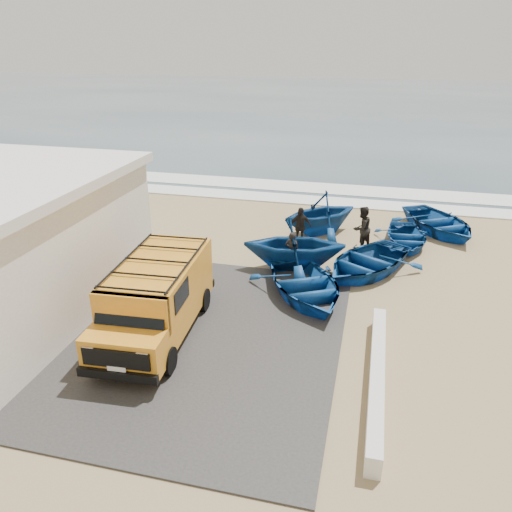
{
  "coord_description": "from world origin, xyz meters",
  "views": [
    {
      "loc": [
        4.51,
        -13.59,
        8.04
      ],
      "look_at": [
        0.79,
        1.51,
        1.2
      ],
      "focal_mm": 35.0,
      "sensor_mm": 36.0,
      "label": 1
    }
  ],
  "objects_px": {
    "boat_near_right": "(367,261)",
    "boat_mid_left": "(295,244)",
    "parapet": "(377,377)",
    "boat_near_left": "(304,284)",
    "fisherman_middle": "(362,228)",
    "boat_mid_right": "(406,237)",
    "fisherman_back": "(300,227)",
    "boat_far_left": "(320,213)",
    "van": "(156,296)",
    "fisherman_front": "(292,252)",
    "boat_far_right": "(439,222)"
  },
  "relations": [
    {
      "from": "boat_near_left",
      "to": "boat_far_left",
      "type": "relative_size",
      "value": 1.22
    },
    {
      "from": "boat_mid_right",
      "to": "fisherman_front",
      "type": "bearing_deg",
      "value": -144.41
    },
    {
      "from": "fisherman_back",
      "to": "fisherman_middle",
      "type": "bearing_deg",
      "value": -24.51
    },
    {
      "from": "boat_far_right",
      "to": "boat_mid_right",
      "type": "bearing_deg",
      "value": -156.32
    },
    {
      "from": "boat_near_right",
      "to": "van",
      "type": "bearing_deg",
      "value": -104.97
    },
    {
      "from": "boat_near_left",
      "to": "fisherman_front",
      "type": "height_order",
      "value": "fisherman_front"
    },
    {
      "from": "boat_near_right",
      "to": "boat_near_left",
      "type": "bearing_deg",
      "value": -98.44
    },
    {
      "from": "boat_mid_right",
      "to": "boat_mid_left",
      "type": "bearing_deg",
      "value": -146.22
    },
    {
      "from": "boat_near_left",
      "to": "fisherman_middle",
      "type": "distance_m",
      "value": 4.88
    },
    {
      "from": "boat_far_right",
      "to": "parapet",
      "type": "bearing_deg",
      "value": -131.01
    },
    {
      "from": "boat_far_right",
      "to": "fisherman_back",
      "type": "relative_size",
      "value": 2.64
    },
    {
      "from": "van",
      "to": "fisherman_back",
      "type": "relative_size",
      "value": 3.24
    },
    {
      "from": "boat_far_right",
      "to": "fisherman_middle",
      "type": "relative_size",
      "value": 2.38
    },
    {
      "from": "fisherman_front",
      "to": "fisherman_back",
      "type": "xyz_separation_m",
      "value": [
        -0.14,
        2.6,
        0.05
      ]
    },
    {
      "from": "boat_near_right",
      "to": "parapet",
      "type": "bearing_deg",
      "value": -54.87
    },
    {
      "from": "boat_near_left",
      "to": "boat_mid_left",
      "type": "distance_m",
      "value": 2.29
    },
    {
      "from": "fisherman_front",
      "to": "boat_mid_right",
      "type": "bearing_deg",
      "value": -124.76
    },
    {
      "from": "fisherman_front",
      "to": "fisherman_middle",
      "type": "bearing_deg",
      "value": -117.0
    },
    {
      "from": "van",
      "to": "fisherman_front",
      "type": "distance_m",
      "value": 5.96
    },
    {
      "from": "boat_mid_left",
      "to": "boat_far_right",
      "type": "distance_m",
      "value": 7.8
    },
    {
      "from": "boat_near_right",
      "to": "fisherman_back",
      "type": "bearing_deg",
      "value": 175.06
    },
    {
      "from": "boat_mid_left",
      "to": "boat_far_right",
      "type": "xyz_separation_m",
      "value": [
        5.63,
        5.37,
        -0.54
      ]
    },
    {
      "from": "fisherman_back",
      "to": "van",
      "type": "bearing_deg",
      "value": -138.62
    },
    {
      "from": "parapet",
      "to": "boat_far_left",
      "type": "distance_m",
      "value": 10.72
    },
    {
      "from": "parapet",
      "to": "boat_near_left",
      "type": "bearing_deg",
      "value": 120.17
    },
    {
      "from": "fisherman_front",
      "to": "boat_near_left",
      "type": "bearing_deg",
      "value": 126.41
    },
    {
      "from": "boat_near_left",
      "to": "fisherman_front",
      "type": "relative_size",
      "value": 2.82
    },
    {
      "from": "boat_near_right",
      "to": "boat_mid_left",
      "type": "relative_size",
      "value": 1.15
    },
    {
      "from": "boat_far_left",
      "to": "van",
      "type": "bearing_deg",
      "value": -62.78
    },
    {
      "from": "fisherman_front",
      "to": "fisherman_back",
      "type": "relative_size",
      "value": 0.94
    },
    {
      "from": "van",
      "to": "fisherman_back",
      "type": "distance_m",
      "value": 8.24
    },
    {
      "from": "parapet",
      "to": "boat_near_right",
      "type": "height_order",
      "value": "boat_near_right"
    },
    {
      "from": "van",
      "to": "boat_far_right",
      "type": "xyz_separation_m",
      "value": [
        8.74,
        10.73,
        -0.76
      ]
    },
    {
      "from": "boat_near_left",
      "to": "fisherman_front",
      "type": "bearing_deg",
      "value": 84.16
    },
    {
      "from": "boat_near_left",
      "to": "boat_far_right",
      "type": "xyz_separation_m",
      "value": [
        4.91,
        7.47,
        -0.0
      ]
    },
    {
      "from": "boat_near_left",
      "to": "boat_mid_right",
      "type": "xyz_separation_m",
      "value": [
        3.45,
        5.53,
        -0.1
      ]
    },
    {
      "from": "boat_mid_right",
      "to": "boat_far_left",
      "type": "xyz_separation_m",
      "value": [
        -3.7,
        0.54,
        0.6
      ]
    },
    {
      "from": "parapet",
      "to": "fisherman_back",
      "type": "bearing_deg",
      "value": 111.19
    },
    {
      "from": "fisherman_back",
      "to": "boat_mid_right",
      "type": "bearing_deg",
      "value": -13.63
    },
    {
      "from": "van",
      "to": "fisherman_back",
      "type": "height_order",
      "value": "van"
    },
    {
      "from": "boat_near_left",
      "to": "boat_far_left",
      "type": "xyz_separation_m",
      "value": [
        -0.25,
        6.07,
        0.5
      ]
    },
    {
      "from": "van",
      "to": "boat_mid_right",
      "type": "height_order",
      "value": "van"
    },
    {
      "from": "boat_near_right",
      "to": "fisherman_middle",
      "type": "bearing_deg",
      "value": 129.16
    },
    {
      "from": "van",
      "to": "boat_mid_left",
      "type": "height_order",
      "value": "van"
    },
    {
      "from": "boat_far_left",
      "to": "fisherman_middle",
      "type": "xyz_separation_m",
      "value": [
        1.88,
        -1.49,
        -0.03
      ]
    },
    {
      "from": "parapet",
      "to": "boat_mid_right",
      "type": "relative_size",
      "value": 1.76
    },
    {
      "from": "boat_near_right",
      "to": "boat_mid_left",
      "type": "bearing_deg",
      "value": -142.89
    },
    {
      "from": "boat_near_left",
      "to": "fisherman_front",
      "type": "xyz_separation_m",
      "value": [
        -0.76,
        1.84,
        0.33
      ]
    },
    {
      "from": "boat_near_left",
      "to": "boat_mid_left",
      "type": "relative_size",
      "value": 1.17
    },
    {
      "from": "van",
      "to": "boat_mid_left",
      "type": "bearing_deg",
      "value": 56.43
    }
  ]
}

